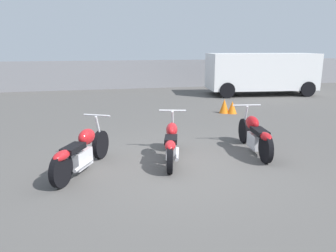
# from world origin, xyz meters

# --- Properties ---
(ground_plane) EXTENTS (60.00, 60.00, 0.00)m
(ground_plane) POSITION_xyz_m (0.00, 0.00, 0.00)
(ground_plane) COLOR #514F4C
(fence_back) EXTENTS (40.00, 0.04, 1.53)m
(fence_back) POSITION_xyz_m (0.00, 12.10, 0.77)
(fence_back) COLOR gray
(fence_back) RESTS_ON ground_plane
(motorcycle_slot_0) EXTENTS (1.08, 1.88, 0.95)m
(motorcycle_slot_0) POSITION_xyz_m (-1.77, 0.11, 0.40)
(motorcycle_slot_0) COLOR black
(motorcycle_slot_0) RESTS_ON ground_plane
(motorcycle_slot_1) EXTENTS (0.79, 1.94, 0.94)m
(motorcycle_slot_1) POSITION_xyz_m (-0.01, 0.32, 0.39)
(motorcycle_slot_1) COLOR black
(motorcycle_slot_1) RESTS_ON ground_plane
(motorcycle_slot_2) EXTENTS (0.66, 2.00, 0.95)m
(motorcycle_slot_2) POSITION_xyz_m (1.91, 0.43, 0.40)
(motorcycle_slot_2) COLOR black
(motorcycle_slot_2) RESTS_ON ground_plane
(parked_van) EXTENTS (5.21, 2.58, 1.94)m
(parked_van) POSITION_xyz_m (6.40, 8.45, 1.09)
(parked_van) COLOR white
(parked_van) RESTS_ON ground_plane
(traffic_cone_near) EXTENTS (0.34, 0.34, 0.49)m
(traffic_cone_near) POSITION_xyz_m (2.96, 4.64, 0.25)
(traffic_cone_near) COLOR orange
(traffic_cone_near) RESTS_ON ground_plane
(traffic_cone_far) EXTENTS (0.33, 0.33, 0.43)m
(traffic_cone_far) POSITION_xyz_m (3.21, 4.51, 0.22)
(traffic_cone_far) COLOR orange
(traffic_cone_far) RESTS_ON ground_plane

